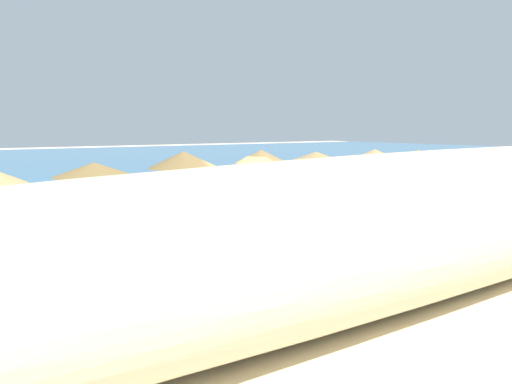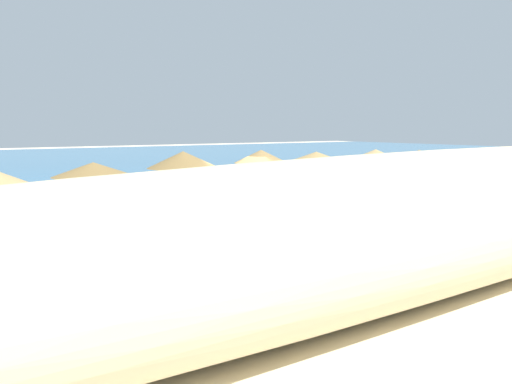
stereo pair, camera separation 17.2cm
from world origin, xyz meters
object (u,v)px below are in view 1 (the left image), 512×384
beach_umbrella_4 (261,157)px  lounge_chair_1 (205,219)px  beach_umbrella_5 (316,157)px  cooler_box (459,204)px  beach_umbrella_3 (183,160)px  beach_umbrella_7 (418,156)px  lounge_chair_0 (343,202)px  lounge_chair_3 (297,209)px  beach_umbrella_6 (375,155)px  beach_umbrella_2 (94,170)px  lounge_chair_2 (436,194)px

beach_umbrella_4 → lounge_chair_1: 3.93m
beach_umbrella_5 → cooler_box: bearing=-27.8°
beach_umbrella_3 → beach_umbrella_7: (12.94, -0.15, -0.27)m
beach_umbrella_4 → lounge_chair_0: size_ratio=1.61×
beach_umbrella_7 → lounge_chair_0: (-5.86, -0.83, -1.74)m
beach_umbrella_3 → lounge_chair_3: 4.83m
lounge_chair_1 → beach_umbrella_4: bearing=-93.8°
beach_umbrella_3 → beach_umbrella_4: 3.26m
beach_umbrella_7 → beach_umbrella_6: bearing=-176.6°
beach_umbrella_2 → beach_umbrella_3: (3.40, 0.20, 0.19)m
lounge_chair_0 → lounge_chair_1: bearing=122.2°
beach_umbrella_2 → beach_umbrella_6: (13.06, -0.14, 0.09)m
lounge_chair_0 → beach_umbrella_6: bearing=-47.5°
beach_umbrella_4 → beach_umbrella_7: 9.71m
beach_umbrella_7 → lounge_chair_1: size_ratio=1.44×
beach_umbrella_4 → beach_umbrella_5: size_ratio=1.05×
beach_umbrella_3 → beach_umbrella_5: (6.28, -0.12, -0.11)m
beach_umbrella_5 → cooler_box: size_ratio=5.45×
beach_umbrella_2 → beach_umbrella_7: size_ratio=1.07×
beach_umbrella_4 → beach_umbrella_5: 3.05m
lounge_chair_0 → cooler_box: size_ratio=3.57×
beach_umbrella_4 → cooler_box: (8.83, -2.84, -2.27)m
beach_umbrella_6 → lounge_chair_0: (-2.58, -0.64, -1.92)m
lounge_chair_1 → lounge_chair_2: lounge_chair_1 is taller
lounge_chair_1 → cooler_box: 12.15m
beach_umbrella_3 → lounge_chair_0: beach_umbrella_3 is taller
lounge_chair_1 → cooler_box: size_ratio=3.64×
beach_umbrella_5 → beach_umbrella_3: bearing=178.9°
beach_umbrella_3 → beach_umbrella_6: 9.67m
beach_umbrella_3 → lounge_chair_1: 2.45m
beach_umbrella_3 → cooler_box: bearing=-14.7°
beach_umbrella_2 → beach_umbrella_4: size_ratio=0.97×
beach_umbrella_3 → lounge_chair_3: beach_umbrella_3 is taller
lounge_chair_1 → lounge_chair_2: (12.82, 0.06, -0.01)m
beach_umbrella_7 → lounge_chair_2: beach_umbrella_7 is taller
cooler_box → beach_umbrella_3: bearing=165.3°
beach_umbrella_5 → lounge_chair_0: beach_umbrella_5 is taller
beach_umbrella_5 → cooler_box: beach_umbrella_5 is taller
beach_umbrella_5 → lounge_chair_3: size_ratio=1.68×
beach_umbrella_2 → beach_umbrella_3: bearing=3.4°
beach_umbrella_2 → beach_umbrella_7: bearing=0.2°
lounge_chair_1 → lounge_chair_3: size_ratio=1.12×
lounge_chair_1 → lounge_chair_2: size_ratio=0.99×
beach_umbrella_3 → lounge_chair_1: (0.05, -1.42, -2.00)m
beach_umbrella_7 → lounge_chair_3: 9.06m
lounge_chair_0 → beach_umbrella_7: bearing=-53.3°
lounge_chair_3 → cooler_box: bearing=-103.3°
beach_umbrella_3 → beach_umbrella_7: size_ratio=1.11×
beach_umbrella_2 → beach_umbrella_6: 13.06m
beach_umbrella_7 → lounge_chair_1: (-12.89, -1.27, -1.73)m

